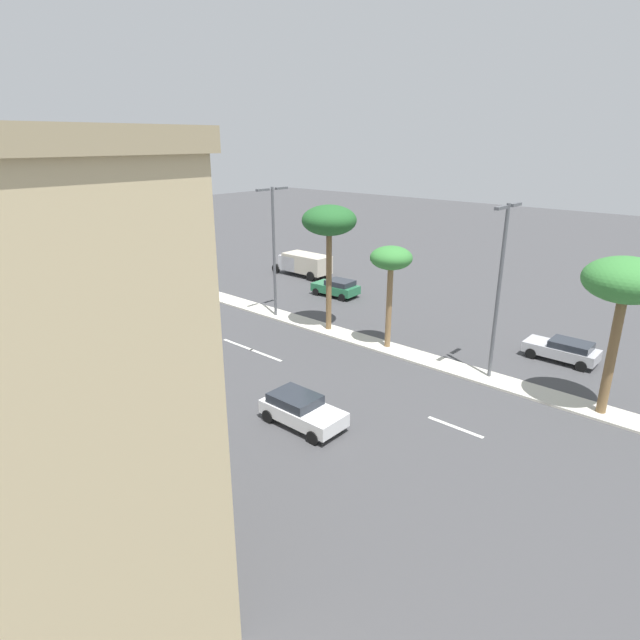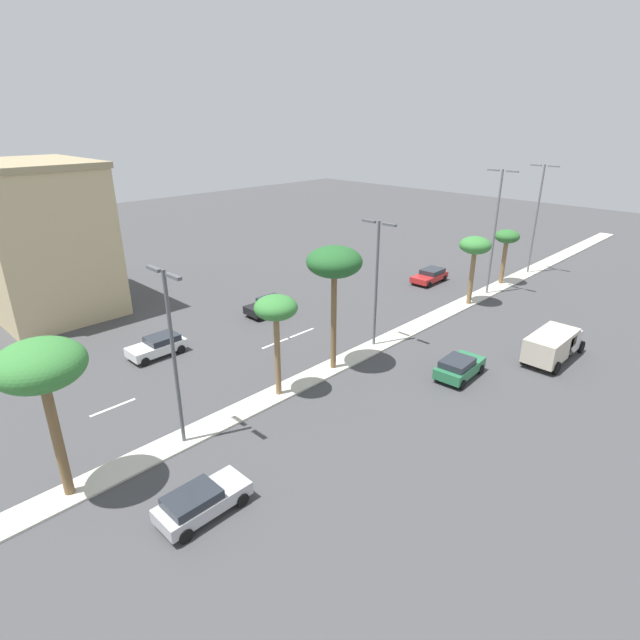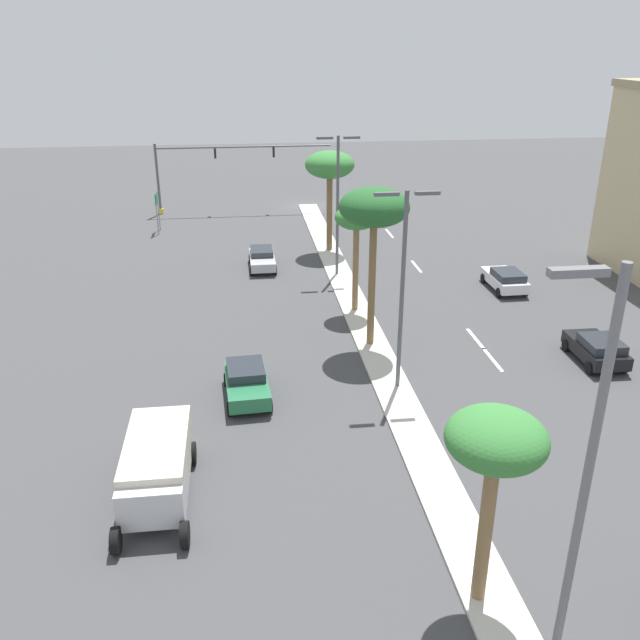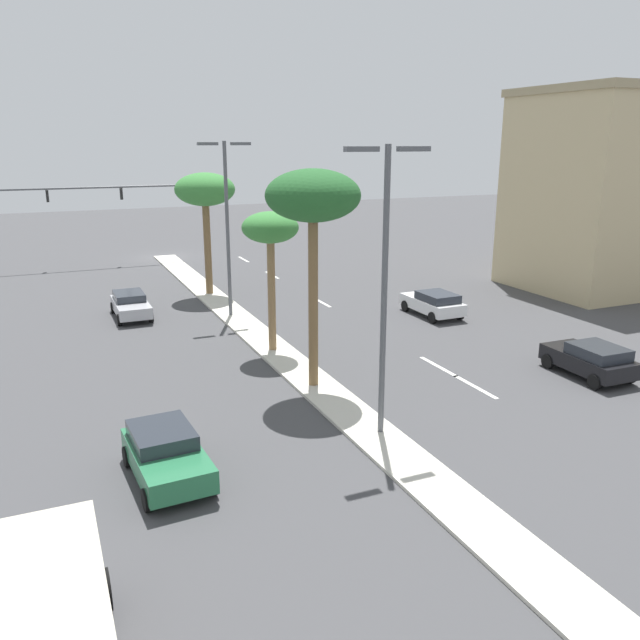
{
  "view_description": "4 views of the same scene",
  "coord_description": "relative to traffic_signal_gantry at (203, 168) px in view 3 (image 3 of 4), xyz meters",
  "views": [
    {
      "loc": [
        -26.18,
        10.84,
        12.73
      ],
      "look_at": [
        -2.63,
        31.76,
        1.84
      ],
      "focal_mm": 29.43,
      "sensor_mm": 36.0,
      "label": 1
    },
    {
      "loc": [
        21.17,
        10.69,
        16.3
      ],
      "look_at": [
        -3.53,
        35.79,
        1.92
      ],
      "focal_mm": 28.05,
      "sensor_mm": 36.0,
      "label": 2
    },
    {
      "loc": [
        6.98,
        66.19,
        15.58
      ],
      "look_at": [
        3.18,
        35.71,
        2.6
      ],
      "focal_mm": 37.53,
      "sensor_mm": 36.0,
      "label": 3
    },
    {
      "loc": [
        9.66,
        55.91,
        9.64
      ],
      "look_at": [
        -1.35,
        30.69,
        1.98
      ],
      "focal_mm": 36.04,
      "sensor_mm": 36.0,
      "label": 4
    }
  ],
  "objects": [
    {
      "name": "sedan_silver_outboard",
      "position": [
        -4.72,
        17.61,
        -3.56
      ],
      "size": [
        1.91,
        4.16,
        1.35
      ],
      "color": "#B2B2B7",
      "rests_on": "ground"
    },
    {
      "name": "sedan_white_front",
      "position": [
        -20.61,
        24.27,
        -3.54
      ],
      "size": [
        2.04,
        4.09,
        1.42
      ],
      "color": "silver",
      "rests_on": "ground"
    },
    {
      "name": "lane_stripe_right",
      "position": [
        -16.04,
        34.35,
        -4.29
      ],
      "size": [
        0.2,
        2.8,
        0.01
      ],
      "primitive_type": "cube",
      "color": "silver",
      "rests_on": "ground"
    },
    {
      "name": "palm_tree_left",
      "position": [
        -10.0,
        31.71,
        3.24
      ],
      "size": [
        3.63,
        3.63,
        8.57
      ],
      "color": "brown",
      "rests_on": "median_curb"
    },
    {
      "name": "directional_road_sign",
      "position": [
        3.74,
        6.68,
        -1.78
      ],
      "size": [
        0.1,
        1.59,
        3.44
      ],
      "color": "gray",
      "rests_on": "ground"
    },
    {
      "name": "median_curb",
      "position": [
        -10.12,
        44.96,
        -4.24
      ],
      "size": [
        1.8,
        93.29,
        0.12
      ],
      "primitive_type": "cube",
      "color": "beige",
      "rests_on": "ground"
    },
    {
      "name": "lane_stripe_front",
      "position": [
        -16.04,
        9.55,
        -4.29
      ],
      "size": [
        0.2,
        2.8,
        0.01
      ],
      "primitive_type": "cube",
      "color": "silver",
      "rests_on": "ground"
    },
    {
      "name": "lane_stripe_trailing",
      "position": [
        -16.04,
        2.32,
        -4.29
      ],
      "size": [
        0.2,
        2.8,
        0.01
      ],
      "primitive_type": "cube",
      "color": "silver",
      "rests_on": "ground"
    },
    {
      "name": "traffic_signal_gantry",
      "position": [
        0.0,
        0.0,
        0.0
      ],
      "size": [
        16.73,
        0.53,
        6.59
      ],
      "color": "#515459",
      "rests_on": "ground"
    },
    {
      "name": "ground_plane",
      "position": [
        -10.12,
        34.6,
        -4.3
      ],
      "size": [
        160.0,
        160.0,
        0.0
      ],
      "primitive_type": "plane",
      "color": "#424244"
    },
    {
      "name": "street_lamp_right",
      "position": [
        -10.38,
        36.66,
        1.38
      ],
      "size": [
        2.9,
        0.24,
        9.46
      ],
      "color": "#515459",
      "rests_on": "median_curb"
    },
    {
      "name": "street_lamp_trailing",
      "position": [
        -9.91,
        19.87,
        1.44
      ],
      "size": [
        2.9,
        0.24,
        9.56
      ],
      "color": "#515459",
      "rests_on": "median_curb"
    },
    {
      "name": "sedan_black_center",
      "position": [
        -21.23,
        35.28,
        -3.52
      ],
      "size": [
        2.14,
        3.91,
        1.46
      ],
      "color": "black",
      "rests_on": "ground"
    },
    {
      "name": "palm_tree_center",
      "position": [
        -10.17,
        14.0,
        2.32
      ],
      "size": [
        3.75,
        3.75,
        7.68
      ],
      "color": "brown",
      "rests_on": "median_curb"
    },
    {
      "name": "sedan_green_near",
      "position": [
        -3.15,
        36.73,
        -3.52
      ],
      "size": [
        2.22,
        4.06,
        1.45
      ],
      "color": "#287047",
      "rests_on": "ground"
    },
    {
      "name": "palm_tree_mid",
      "position": [
        -9.74,
        49.91,
        1.14
      ],
      "size": [
        2.81,
        2.81,
        6.3
      ],
      "color": "olive",
      "rests_on": "median_curb"
    },
    {
      "name": "street_lamp_mid",
      "position": [
        -9.99,
        53.92,
        2.59
      ],
      "size": [
        2.9,
        0.24,
        11.79
      ],
      "color": "slate",
      "rests_on": "median_curb"
    },
    {
      "name": "palm_tree_outboard",
      "position": [
        -10.02,
        26.72,
        1.39
      ],
      "size": [
        2.59,
        2.59,
        6.5
      ],
      "color": "olive",
      "rests_on": "median_curb"
    },
    {
      "name": "lane_stripe_near",
      "position": [
        -16.04,
        31.69,
        -4.29
      ],
      "size": [
        0.2,
        2.8,
        0.01
      ],
      "primitive_type": "cube",
      "color": "silver",
      "rests_on": "ground"
    },
    {
      "name": "lane_stripe_inboard",
      "position": [
        -16.04,
        18.7,
        -4.29
      ],
      "size": [
        0.2,
        2.8,
        0.01
      ],
      "primitive_type": "cube",
      "color": "silver",
      "rests_on": "ground"
    },
    {
      "name": "box_truck",
      "position": [
        0.23,
        43.83,
        -3.07
      ],
      "size": [
        2.51,
        6.03,
        2.15
      ],
      "color": "silver",
      "rests_on": "ground"
    }
  ]
}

